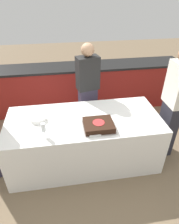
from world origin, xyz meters
TOP-DOWN VIEW (x-y plane):
  - ground_plane at (0.00, 0.00)m, footprint 14.00×14.00m
  - back_counter at (0.00, 1.53)m, footprint 4.40×0.58m
  - dining_table at (0.00, 0.00)m, footprint 2.08×0.92m
  - cake at (0.16, -0.22)m, footprint 0.41×0.35m
  - plate_stack at (-0.60, 0.06)m, footprint 0.21×0.21m
  - wine_glass at (-0.51, -0.28)m, footprint 0.06×0.06m
  - side_plate_near_cake at (0.09, 0.08)m, footprint 0.20×0.20m
  - utensil_pile at (0.09, -0.34)m, footprint 0.14×0.09m
  - person_cutting_cake at (0.16, 0.68)m, footprint 0.37×0.27m
  - person_seated_right at (1.26, 0.00)m, footprint 0.20×0.35m

SIDE VIEW (x-z plane):
  - ground_plane at x=0.00m, z-range 0.00..0.00m
  - dining_table at x=0.00m, z-range 0.00..0.74m
  - back_counter at x=0.00m, z-range 0.00..0.92m
  - side_plate_near_cake at x=0.09m, z-range 0.74..0.75m
  - utensil_pile at x=0.09m, z-range 0.74..0.76m
  - plate_stack at x=-0.60m, z-range 0.74..0.80m
  - cake at x=0.16m, z-range 0.74..0.82m
  - person_cutting_cake at x=0.16m, z-range 0.03..1.59m
  - person_seated_right at x=1.26m, z-range 0.04..1.68m
  - wine_glass at x=-0.51m, z-range 0.77..0.95m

